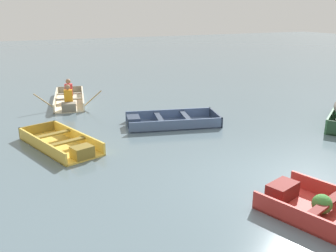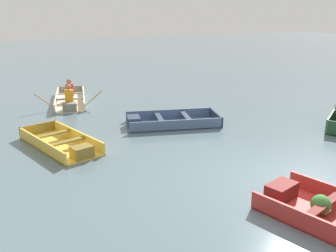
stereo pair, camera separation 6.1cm
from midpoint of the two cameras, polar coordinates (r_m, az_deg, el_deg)
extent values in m
plane|color=slate|center=(7.77, 17.42, -8.60)|extent=(80.00, 80.00, 0.00)
cube|color=#AD2D28|center=(6.17, 23.66, -14.79)|extent=(0.87, 2.70, 0.32)
cube|color=maroon|center=(7.12, 16.78, -9.43)|extent=(0.66, 0.51, 0.29)
cube|color=maroon|center=(6.78, 22.70, -10.89)|extent=(1.19, 0.50, 0.04)
sphere|color=#387533|center=(6.83, 22.17, -10.96)|extent=(0.33, 0.33, 0.33)
cube|color=#475B7F|center=(11.19, 0.56, 0.32)|extent=(2.94, 1.89, 0.04)
cube|color=#475B7F|center=(10.59, 1.20, 0.09)|extent=(2.63, 0.73, 0.31)
cube|color=#475B7F|center=(11.71, -0.01, 1.79)|extent=(2.63, 0.73, 0.31)
cube|color=#273246|center=(11.48, 7.09, 1.33)|extent=(0.36, 1.21, 0.31)
cube|color=#273246|center=(10.98, -5.46, 0.73)|extent=(0.49, 0.63, 0.28)
cube|color=#273246|center=(11.06, -1.50, 1.26)|extent=(0.44, 1.14, 0.04)
cube|color=#273246|center=(11.21, 2.60, 1.48)|extent=(0.44, 1.14, 0.04)
cube|color=#387047|center=(12.45, 23.68, 1.50)|extent=(2.37, 1.65, 0.42)
cube|color=#E5BC47|center=(9.79, -16.29, -2.93)|extent=(1.74, 2.75, 0.04)
cube|color=#E5BC47|center=(9.95, -13.84, -1.57)|extent=(0.79, 2.46, 0.31)
cube|color=#E5BC47|center=(9.56, -18.99, -2.83)|extent=(0.79, 2.46, 0.31)
cube|color=olive|center=(10.84, -19.34, -0.51)|extent=(1.00, 0.35, 0.31)
cube|color=olive|center=(8.82, -13.14, -3.89)|extent=(0.55, 0.48, 0.28)
cube|color=olive|center=(9.39, -15.34, -2.33)|extent=(0.94, 0.43, 0.04)
cube|color=olive|center=(10.05, -17.38, -1.22)|extent=(0.94, 0.43, 0.04)
cube|color=beige|center=(14.37, -14.86, 3.58)|extent=(1.65, 3.26, 0.04)
cube|color=beige|center=(14.33, -12.96, 4.23)|extent=(0.70, 3.06, 0.31)
cube|color=beige|center=(14.36, -16.85, 3.95)|extent=(0.70, 3.06, 0.31)
cube|color=gray|center=(15.84, -14.83, 5.32)|extent=(1.01, 0.26, 0.31)
cube|color=gray|center=(12.99, -14.99, 2.82)|extent=(0.53, 0.45, 0.27)
cube|color=gray|center=(13.87, -14.95, 3.97)|extent=(0.94, 0.35, 0.04)
cube|color=gray|center=(14.78, -14.90, 4.78)|extent=(0.94, 0.35, 0.04)
cube|color=red|center=(14.27, -15.00, 5.33)|extent=(0.31, 0.23, 0.44)
sphere|color=#9E7051|center=(14.21, -15.10, 6.59)|extent=(0.18, 0.18, 0.18)
cube|color=orange|center=(13.21, -15.07, 4.38)|extent=(0.31, 0.23, 0.44)
sphere|color=#9E7051|center=(13.14, -15.18, 5.74)|extent=(0.18, 0.18, 0.18)
cylinder|color=tan|center=(13.23, -11.51, 4.15)|extent=(0.64, 0.18, 0.55)
cylinder|color=tan|center=(13.28, -18.53, 3.64)|extent=(0.64, 0.18, 0.55)
camera|label=1|loc=(0.03, -90.18, -0.05)|focal=40.00mm
camera|label=2|loc=(0.03, 89.82, 0.05)|focal=40.00mm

